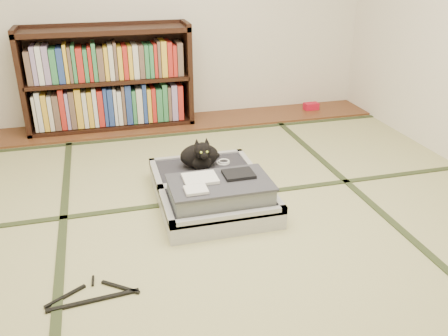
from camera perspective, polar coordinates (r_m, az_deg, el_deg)
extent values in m
plane|color=tan|center=(2.94, 0.85, -7.31)|extent=(4.50, 4.50, 0.00)
cube|color=brown|center=(4.71, -5.87, 5.40)|extent=(4.00, 0.50, 0.02)
cube|color=red|center=(5.14, 10.44, 7.32)|extent=(0.15, 0.10, 0.07)
cube|color=#2D381E|center=(2.87, -19.02, -9.62)|extent=(0.05, 4.50, 0.01)
cube|color=#2D381E|center=(3.32, 17.75, -4.51)|extent=(0.05, 4.50, 0.01)
cube|color=#2D381E|center=(3.27, -1.08, -3.66)|extent=(4.00, 0.05, 0.01)
cube|color=#2D381E|center=(4.43, -5.21, 4.09)|extent=(4.00, 0.05, 0.01)
cube|color=black|center=(4.64, -22.98, 9.21)|extent=(0.04, 0.35, 0.98)
cube|color=black|center=(4.67, -4.43, 11.17)|extent=(0.04, 0.35, 0.98)
cube|color=black|center=(4.72, -13.17, 5.16)|extent=(1.53, 0.35, 0.04)
cube|color=black|center=(4.51, -14.28, 15.74)|extent=(1.53, 0.35, 0.04)
cube|color=black|center=(4.59, -13.70, 10.30)|extent=(1.46, 0.35, 0.03)
cube|color=black|center=(4.75, -13.80, 10.79)|extent=(1.53, 0.02, 0.98)
cube|color=gray|center=(4.63, -13.42, 7.63)|extent=(1.38, 0.24, 0.42)
cube|color=gray|center=(4.53, -13.93, 12.56)|extent=(1.38, 0.24, 0.37)
cube|color=#B5B6BA|center=(3.02, -0.46, -4.99)|extent=(0.72, 0.48, 0.12)
cube|color=#2A2930|center=(3.00, -0.47, -4.45)|extent=(0.64, 0.40, 0.09)
cube|color=#B5B6BA|center=(2.80, 0.68, -5.96)|extent=(0.72, 0.04, 0.05)
cube|color=#B5B6BA|center=(3.18, -1.48, -2.04)|extent=(0.72, 0.04, 0.05)
cube|color=#B5B6BA|center=(2.93, -6.93, -4.68)|extent=(0.04, 0.48, 0.05)
cube|color=#B5B6BA|center=(3.08, 5.66, -3.07)|extent=(0.04, 0.48, 0.05)
cube|color=#B5B6BA|center=(3.43, -2.50, -1.16)|extent=(0.72, 0.48, 0.12)
cube|color=#2A2930|center=(3.42, -2.51, -0.67)|extent=(0.64, 0.40, 0.09)
cube|color=#B5B6BA|center=(3.21, -1.64, -1.74)|extent=(0.72, 0.04, 0.05)
cube|color=#B5B6BA|center=(3.60, -3.30, 1.28)|extent=(0.72, 0.04, 0.05)
cube|color=#B5B6BA|center=(3.35, -8.18, -0.78)|extent=(0.04, 0.48, 0.05)
cube|color=#B5B6BA|center=(3.48, 2.94, 0.47)|extent=(0.04, 0.48, 0.05)
cylinder|color=black|center=(3.19, -1.56, -1.81)|extent=(0.65, 0.02, 0.02)
cube|color=gray|center=(2.96, -0.47, -2.98)|extent=(0.61, 0.37, 0.12)
cube|color=#3C3C44|center=(2.93, -0.48, -1.74)|extent=(0.63, 0.39, 0.01)
cube|color=silver|center=(2.94, -2.88, -1.26)|extent=(0.21, 0.17, 0.02)
cube|color=black|center=(2.99, 1.77, -0.72)|extent=(0.19, 0.15, 0.02)
cube|color=silver|center=(2.80, -3.39, -2.64)|extent=(0.13, 0.11, 0.02)
cube|color=white|center=(2.78, -3.48, -7.70)|extent=(0.06, 0.01, 0.04)
cube|color=white|center=(2.81, -1.17, -7.59)|extent=(0.05, 0.01, 0.03)
cube|color=orange|center=(2.89, 5.32, -6.43)|extent=(0.05, 0.01, 0.03)
cube|color=#197F33|center=(2.86, 4.07, -6.30)|extent=(0.04, 0.01, 0.03)
ellipsoid|color=black|center=(3.39, -2.99, 1.48)|extent=(0.28, 0.18, 0.17)
ellipsoid|color=black|center=(3.32, -2.68, 0.65)|extent=(0.14, 0.10, 0.10)
ellipsoid|color=black|center=(3.26, -2.61, 2.14)|extent=(0.12, 0.11, 0.11)
sphere|color=black|center=(3.22, -2.41, 1.51)|extent=(0.05, 0.05, 0.05)
cone|color=black|center=(3.25, -3.29, 3.14)|extent=(0.04, 0.05, 0.06)
cone|color=black|center=(3.26, -2.11, 3.26)|extent=(0.04, 0.05, 0.06)
sphere|color=#A5BF33|center=(3.20, -2.78, 1.87)|extent=(0.02, 0.02, 0.02)
sphere|color=#A5BF33|center=(3.21, -2.04, 1.95)|extent=(0.02, 0.02, 0.02)
cylinder|color=black|center=(3.51, -1.75, 1.25)|extent=(0.17, 0.10, 0.03)
torus|color=white|center=(3.47, -0.12, 0.67)|extent=(0.10, 0.10, 0.01)
torus|color=white|center=(3.46, -0.02, 0.82)|extent=(0.08, 0.08, 0.01)
cube|color=black|center=(2.48, -15.43, -15.10)|extent=(0.45, 0.06, 0.01)
cube|color=black|center=(2.54, -18.55, -14.43)|extent=(0.20, 0.13, 0.01)
cube|color=black|center=(2.53, -12.35, -13.83)|extent=(0.19, 0.15, 0.01)
cylinder|color=black|center=(2.60, -15.49, -12.94)|extent=(0.02, 0.08, 0.01)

